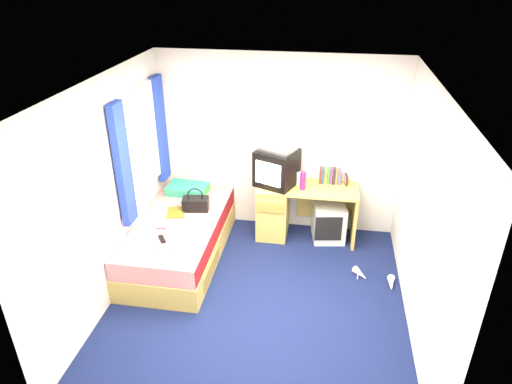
% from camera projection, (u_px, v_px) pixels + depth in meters
% --- Properties ---
extents(ground, '(3.40, 3.40, 0.00)m').
position_uv_depth(ground, '(258.00, 301.00, 5.08)').
color(ground, '#0C1438').
rests_on(ground, ground).
extents(room_shell, '(3.40, 3.40, 3.40)m').
position_uv_depth(room_shell, '(258.00, 184.00, 4.41)').
color(room_shell, white).
rests_on(room_shell, ground).
extents(bed, '(1.01, 2.00, 0.54)m').
position_uv_depth(bed, '(180.00, 238.00, 5.72)').
color(bed, tan).
rests_on(bed, ground).
extents(pillow, '(0.56, 0.38, 0.12)m').
position_uv_depth(pillow, '(188.00, 189.00, 6.20)').
color(pillow, teal).
rests_on(pillow, bed).
extents(desk, '(1.30, 0.55, 0.75)m').
position_uv_depth(desk, '(286.00, 208.00, 6.13)').
color(desk, tan).
rests_on(desk, ground).
extents(storage_cube, '(0.47, 0.47, 0.51)m').
position_uv_depth(storage_cube, '(329.00, 222.00, 6.10)').
color(storage_cube, silver).
rests_on(storage_cube, ground).
extents(crt_tv, '(0.61, 0.59, 0.48)m').
position_uv_depth(crt_tv, '(277.00, 168.00, 5.88)').
color(crt_tv, black).
rests_on(crt_tv, desk).
extents(vcr, '(0.52, 0.45, 0.08)m').
position_uv_depth(vcr, '(277.00, 147.00, 5.76)').
color(vcr, '#AAABAD').
rests_on(vcr, crt_tv).
extents(book_row, '(0.27, 0.13, 0.20)m').
position_uv_depth(book_row, '(330.00, 176.00, 5.99)').
color(book_row, maroon).
rests_on(book_row, desk).
extents(picture_frame, '(0.04, 0.12, 0.14)m').
position_uv_depth(picture_frame, '(346.00, 180.00, 5.95)').
color(picture_frame, black).
rests_on(picture_frame, desk).
extents(pink_water_bottle, '(0.08, 0.08, 0.23)m').
position_uv_depth(pink_water_bottle, '(303.00, 181.00, 5.80)').
color(pink_water_bottle, '#CB1C69').
rests_on(pink_water_bottle, desk).
extents(aerosol_can, '(0.07, 0.07, 0.19)m').
position_uv_depth(aerosol_can, '(298.00, 178.00, 5.94)').
color(aerosol_can, silver).
rests_on(aerosol_can, desk).
extents(handbag, '(0.35, 0.23, 0.30)m').
position_uv_depth(handbag, '(196.00, 203.00, 5.78)').
color(handbag, black).
rests_on(handbag, bed).
extents(towel, '(0.33, 0.30, 0.10)m').
position_uv_depth(towel, '(182.00, 231.00, 5.27)').
color(towel, silver).
rests_on(towel, bed).
extents(magazine, '(0.27, 0.32, 0.01)m').
position_uv_depth(magazine, '(176.00, 212.00, 5.74)').
color(magazine, gold).
rests_on(magazine, bed).
extents(water_bottle, '(0.20, 0.08, 0.07)m').
position_uv_depth(water_bottle, '(163.00, 226.00, 5.40)').
color(water_bottle, silver).
rests_on(water_bottle, bed).
extents(colour_swatch_fan, '(0.22, 0.07, 0.01)m').
position_uv_depth(colour_swatch_fan, '(163.00, 248.00, 5.03)').
color(colour_swatch_fan, gold).
rests_on(colour_swatch_fan, bed).
extents(remote_control, '(0.13, 0.16, 0.02)m').
position_uv_depth(remote_control, '(162.00, 239.00, 5.19)').
color(remote_control, black).
rests_on(remote_control, bed).
extents(window_assembly, '(0.11, 1.42, 1.40)m').
position_uv_depth(window_assembly, '(142.00, 144.00, 5.44)').
color(window_assembly, silver).
rests_on(window_assembly, room_shell).
extents(white_heels, '(0.50, 0.35, 0.09)m').
position_uv_depth(white_heels, '(376.00, 279.00, 5.36)').
color(white_heels, white).
rests_on(white_heels, ground).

